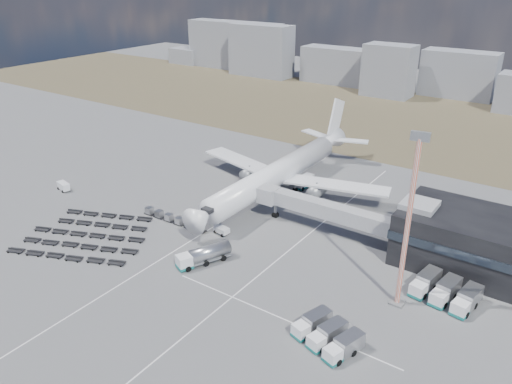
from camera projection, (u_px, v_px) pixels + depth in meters
The scene contains 16 objects.
ground at pixel (191, 248), 96.46m from camera, with size 420.00×420.00×0.00m, color #565659.
grass_strip at pixel (395, 119), 179.00m from camera, with size 420.00×90.00×0.01m, color #453C29.
lane_markings at pixel (241, 257), 93.65m from camera, with size 47.12×110.00×0.01m.
terminal at pixel (486, 244), 87.54m from camera, with size 30.40×16.40×11.00m.
jet_bridge at pixel (316, 207), 101.47m from camera, with size 30.30×3.80×7.05m.
airliner at pixel (281, 172), 118.58m from camera, with size 51.59×64.53×17.62m.
skyline at pixel (410, 70), 210.92m from camera, with size 298.94×27.05×24.59m.
fuel_tanker at pixel (204, 255), 91.03m from camera, with size 6.66×10.43×3.33m.
pushback_tug at pixel (222, 230), 101.54m from camera, with size 3.19×1.79×1.45m, color white.
utility_van at pixel (64, 186), 121.18m from camera, with size 3.76×1.70×2.05m, color white.
catering_truck at pixel (304, 182), 122.94m from camera, with size 2.71×5.80×2.60m.
service_trucks_near at pixel (327, 335), 71.63m from camera, with size 10.20×8.80×2.63m.
service_trucks_far at pixel (445, 291), 81.02m from camera, with size 10.53×8.61×2.89m.
uld_row at pixel (174, 219), 105.70m from camera, with size 16.75×1.67×1.52m.
baggage_dollies at pixel (87, 235), 100.46m from camera, with size 28.48×26.39×0.75m.
floodlight_mast at pixel (408, 224), 74.74m from camera, with size 2.75×2.23×28.90m.
Camera 1 is at (57.73, -61.57, 49.57)m, focal length 35.00 mm.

